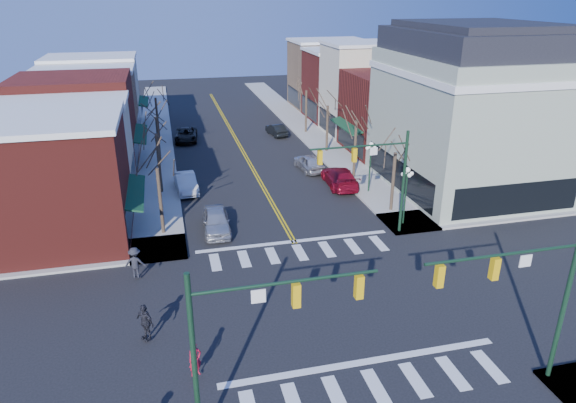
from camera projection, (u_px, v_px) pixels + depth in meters
ground at (330, 306)px, 27.14m from camera, size 160.00×160.00×0.00m
sidewalk_left at (157, 188)px, 43.17m from camera, size 3.50×70.00×0.15m
sidewalk_right at (353, 172)px, 47.01m from camera, size 3.50×70.00×0.15m
bldg_left_brick_a at (44, 184)px, 32.79m from camera, size 10.00×8.50×8.00m
bldg_left_stucco_a at (64, 154)px, 39.85m from camera, size 10.00×7.00×7.50m
bldg_left_brick_b at (77, 124)px, 46.85m from camera, size 10.00×9.00×8.50m
bldg_left_tan at (88, 109)px, 54.40m from camera, size 10.00×7.50×7.80m
bldg_left_stucco_b at (95, 94)px, 61.30m from camera, size 10.00×8.00×8.20m
bldg_right_brick_a at (398, 113)px, 52.18m from camera, size 10.00×8.50×8.00m
bldg_right_stucco at (369, 90)px, 58.77m from camera, size 10.00×7.00×10.00m
bldg_right_brick_b at (347, 86)px, 65.79m from camera, size 10.00×8.00×8.50m
bldg_right_tan at (328, 75)px, 72.89m from camera, size 10.00×8.00×9.00m
victorian_corner at (472, 109)px, 41.28m from camera, size 12.25×14.25×13.30m
traffic_mast_near_left at (247, 330)px, 17.48m from camera, size 6.60×0.28×7.20m
traffic_mast_near_right at (529, 289)px, 19.92m from camera, size 6.60×0.28×7.20m
traffic_mast_far_right at (378, 170)px, 33.23m from camera, size 6.60×0.28×7.20m
lamppost_corner at (406, 186)px, 35.46m from camera, size 0.36×0.36×4.33m
lamppost_midblock at (370, 159)px, 41.30m from camera, size 0.36×0.36×4.33m
tree_left_a at (161, 202)px, 34.28m from camera, size 0.24×0.24×4.76m
tree_left_b at (159, 164)px, 41.42m from camera, size 0.24×0.24×5.04m
tree_left_c at (158, 141)px, 48.71m from camera, size 0.24×0.24×4.55m
tree_left_d at (158, 120)px, 55.84m from camera, size 0.24×0.24×4.90m
tree_right_a at (393, 183)px, 38.00m from camera, size 0.24×0.24×4.62m
tree_right_b at (355, 149)px, 45.08m from camera, size 0.24×0.24×5.18m
tree_right_c at (327, 129)px, 52.34m from camera, size 0.24×0.24×4.83m
tree_right_d at (306, 112)px, 59.51m from camera, size 0.24×0.24×4.97m
car_left_near at (216, 221)px, 35.32m from camera, size 2.02×4.63×1.55m
car_left_mid at (186, 183)px, 42.47m from camera, size 1.94×4.66×1.50m
car_left_far at (186, 135)px, 56.89m from camera, size 2.79×5.26×1.41m
car_right_near at (340, 177)px, 43.61m from camera, size 2.60×5.69×1.62m
car_right_mid at (309, 162)px, 47.48m from camera, size 2.31×4.71×1.55m
car_right_far at (276, 130)px, 59.18m from camera, size 1.94×4.17×1.32m
pedestrian_red_a at (195, 359)px, 21.74m from camera, size 0.70×0.61×1.63m
pedestrian_dark_a at (145, 322)px, 23.98m from camera, size 1.07×1.14×1.89m
pedestrian_dark_b at (135, 263)px, 29.23m from camera, size 1.34×0.94×1.89m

